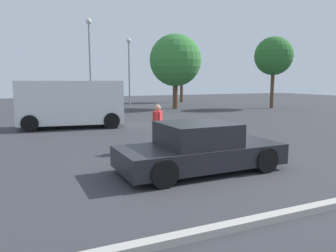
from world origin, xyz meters
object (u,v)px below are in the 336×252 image
(light_post_far, at_px, (90,49))
(pedestrian, at_px, (158,124))
(van_white, at_px, (72,102))
(light_post_near, at_px, (129,60))
(sedan_foreground, at_px, (199,149))
(dog, at_px, (178,138))

(light_post_far, bearing_deg, pedestrian, -93.44)
(pedestrian, bearing_deg, van_white, -39.81)
(light_post_near, xyz_separation_m, light_post_far, (-4.12, -3.18, 0.50))
(sedan_foreground, distance_m, light_post_far, 18.92)
(dog, xyz_separation_m, light_post_near, (4.02, 18.35, 3.89))
(sedan_foreground, height_order, van_white, van_white)
(sedan_foreground, height_order, pedestrian, pedestrian)
(dog, bearing_deg, light_post_far, -146.43)
(van_white, bearing_deg, light_post_far, 81.89)
(light_post_near, bearing_deg, light_post_far, -142.37)
(sedan_foreground, xyz_separation_m, dog, (1.00, 3.28, -0.32))
(sedan_foreground, bearing_deg, pedestrian, 90.28)
(van_white, height_order, light_post_near, light_post_near)
(van_white, relative_size, light_post_near, 0.84)
(dog, distance_m, light_post_near, 19.19)
(van_white, relative_size, light_post_far, 0.74)
(pedestrian, bearing_deg, sedan_foreground, 126.72)
(sedan_foreground, height_order, light_post_far, light_post_far)
(light_post_far, bearing_deg, van_white, -106.64)
(van_white, relative_size, pedestrian, 3.34)
(sedan_foreground, relative_size, van_white, 0.83)
(dog, height_order, light_post_far, light_post_far)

